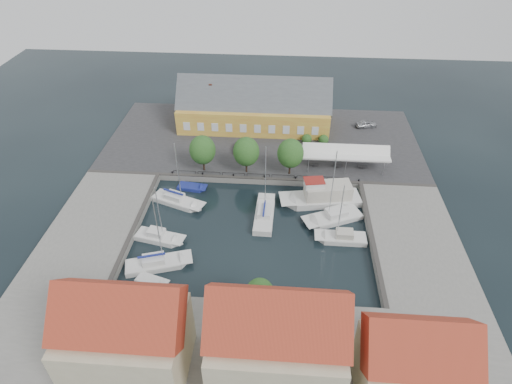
% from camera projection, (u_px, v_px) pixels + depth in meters
% --- Properties ---
extents(ground, '(140.00, 140.00, 0.00)m').
position_uv_depth(ground, '(253.00, 226.00, 60.89)').
color(ground, black).
rests_on(ground, ground).
extents(north_quay, '(56.00, 26.00, 1.00)m').
position_uv_depth(north_quay, '(263.00, 141.00, 78.87)').
color(north_quay, '#2D2D30').
rests_on(north_quay, ground).
extents(west_quay, '(12.00, 24.00, 1.00)m').
position_uv_depth(west_quay, '(97.00, 225.00, 60.30)').
color(west_quay, slate).
rests_on(west_quay, ground).
extents(east_quay, '(12.00, 24.00, 1.00)m').
position_uv_depth(east_quay, '(414.00, 241.00, 57.70)').
color(east_quay, slate).
rests_on(east_quay, ground).
extents(south_bank, '(56.00, 14.00, 1.00)m').
position_uv_depth(south_bank, '(237.00, 358.00, 43.90)').
color(south_bank, slate).
rests_on(south_bank, ground).
extents(quay_edge_fittings, '(56.00, 24.72, 0.40)m').
position_uv_depth(quay_edge_fittings, '(256.00, 199.00, 64.02)').
color(quay_edge_fittings, '#383533').
rests_on(quay_edge_fittings, north_quay).
extents(warehouse, '(28.56, 14.00, 9.55)m').
position_uv_depth(warehouse, '(251.00, 108.00, 80.90)').
color(warehouse, '#CC8931').
rests_on(warehouse, north_quay).
extents(tent_canopy, '(14.00, 4.00, 2.83)m').
position_uv_depth(tent_canopy, '(346.00, 154.00, 69.36)').
color(tent_canopy, white).
rests_on(tent_canopy, north_quay).
extents(quay_trees, '(18.20, 4.20, 6.30)m').
position_uv_depth(quay_trees, '(246.00, 152.00, 67.60)').
color(quay_trees, black).
rests_on(quay_trees, north_quay).
extents(car_silver, '(4.31, 2.58, 1.37)m').
position_uv_depth(car_silver, '(366.00, 124.00, 81.65)').
color(car_silver, '#A1A3A9').
rests_on(car_silver, north_quay).
extents(car_red, '(1.84, 3.82, 1.21)m').
position_uv_depth(car_red, '(239.00, 147.00, 74.99)').
color(car_red, '#591D14').
rests_on(car_red, north_quay).
extents(center_sailboat, '(2.81, 8.85, 12.06)m').
position_uv_depth(center_sailboat, '(264.00, 216.00, 62.10)').
color(center_sailboat, silver).
rests_on(center_sailboat, ground).
extents(trawler, '(12.71, 5.58, 5.00)m').
position_uv_depth(trawler, '(323.00, 197.00, 64.61)').
color(trawler, silver).
rests_on(trawler, ground).
extents(east_boat_a, '(9.15, 6.25, 12.41)m').
position_uv_depth(east_boat_a, '(334.00, 218.00, 61.83)').
color(east_boat_a, silver).
rests_on(east_boat_a, ground).
extents(east_boat_b, '(7.16, 2.41, 9.89)m').
position_uv_depth(east_boat_b, '(342.00, 239.00, 58.38)').
color(east_boat_b, silver).
rests_on(east_boat_b, ground).
extents(west_boat_a, '(8.74, 5.26, 11.33)m').
position_uv_depth(west_boat_a, '(177.00, 202.00, 64.86)').
color(west_boat_a, silver).
rests_on(west_boat_a, ground).
extents(west_boat_c, '(7.24, 3.62, 9.66)m').
position_uv_depth(west_boat_c, '(159.00, 238.00, 58.49)').
color(west_boat_c, silver).
rests_on(west_boat_c, ground).
extents(west_boat_d, '(8.78, 4.93, 11.38)m').
position_uv_depth(west_boat_d, '(157.00, 264.00, 54.59)').
color(west_boat_d, silver).
rests_on(west_boat_d, ground).
extents(launch_sw, '(4.47, 2.76, 0.98)m').
position_uv_depth(launch_sw, '(152.00, 282.00, 52.44)').
color(launch_sw, silver).
rests_on(launch_sw, ground).
extents(launch_nw, '(4.86, 2.47, 0.88)m').
position_uv_depth(launch_nw, '(192.00, 188.00, 67.95)').
color(launch_nw, navy).
rests_on(launch_nw, ground).
extents(townhouses, '(36.30, 8.50, 12.00)m').
position_uv_depth(townhouses, '(253.00, 349.00, 38.79)').
color(townhouses, beige).
rests_on(townhouses, south_bank).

